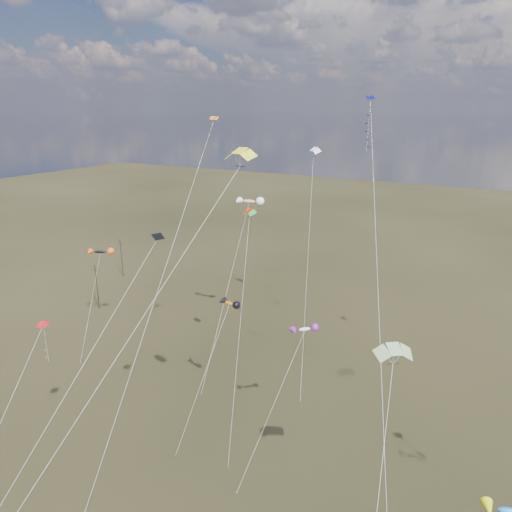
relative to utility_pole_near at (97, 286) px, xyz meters
The scene contains 15 objects.
utility_pole_near is the anchor object (origin of this frame).
utility_pole_far 16.12m from the utility_pole_near, 119.74° to the left, with size 1.40×0.20×8.00m.
diamond_navy_tall 54.67m from the utility_pole_near, ahead, with size 11.02×23.58×34.61m.
diamond_black_mid 46.55m from the utility_pole_near, 41.16° to the right, with size 7.06×18.77×23.89m.
diamond_red_low 39.24m from the utility_pole_near, 48.67° to the right, with size 1.12×11.96×15.38m.
diamond_orange_center 42.00m from the utility_pole_near, 29.91° to the right, with size 2.36×25.14×32.68m.
parafoil_yellow 55.81m from the utility_pole_near, 28.90° to the right, with size 13.02×21.49×31.27m.
parafoil_blue_white 43.65m from the utility_pole_near, 15.05° to the left, with size 7.77×18.60×28.65m.
parafoil_striped 61.10m from the utility_pole_near, 23.16° to the right, with size 4.11×17.00×19.03m.
parafoil_tricolor 39.49m from the utility_pole_near, 11.51° to the right, with size 6.47×14.92×22.93m.
novelty_black_orange 13.84m from the utility_pole_near, 35.24° to the right, with size 5.35×10.09×13.88m.
novelty_orange_black 39.80m from the utility_pole_near, 21.40° to the right, with size 2.91×8.93×14.55m.
novelty_white_purple 48.31m from the utility_pole_near, 18.60° to the right, with size 3.97×9.30×14.14m.
novelty_redwhite_stripe 33.61m from the utility_pole_near, ahead, with size 3.83×16.17×21.93m.
novelty_blue_yellow 68.64m from the utility_pole_near, 24.01° to the right, with size 4.57×8.24×13.25m.
Camera 1 is at (21.43, -21.04, 33.47)m, focal length 32.00 mm.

